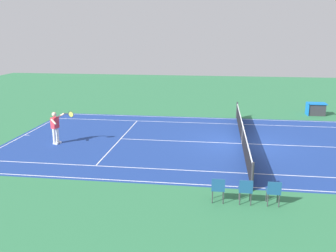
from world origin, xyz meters
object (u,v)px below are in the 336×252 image
spectator_chair_1 (246,189)px  tennis_ball (244,127)px  spectator_chair_0 (274,191)px  tennis_net (242,134)px  tennis_player_near (56,126)px  spectator_chair_2 (218,188)px  equipment_cart_tarped (316,109)px

spectator_chair_1 → tennis_ball: bearing=-93.5°
spectator_chair_0 → spectator_chair_1: 0.90m
tennis_net → spectator_chair_1: 6.88m
tennis_player_near → tennis_ball: tennis_player_near is taller
tennis_player_near → spectator_chair_0: tennis_player_near is taller
tennis_net → tennis_ball: size_ratio=177.27×
spectator_chair_0 → spectator_chair_2: (1.80, 0.00, 0.00)m
spectator_chair_2 → equipment_cart_tarped: 15.79m
spectator_chair_0 → equipment_cart_tarped: (-4.83, -14.33, -0.08)m
tennis_player_near → spectator_chair_0: bearing=150.7°
spectator_chair_1 → spectator_chair_2: same height
spectator_chair_2 → equipment_cart_tarped: bearing=-114.8°
tennis_net → equipment_cart_tarped: 9.22m
tennis_ball → spectator_chair_2: size_ratio=0.08×
spectator_chair_2 → equipment_cart_tarped: (-6.63, -14.33, -0.08)m
tennis_player_near → spectator_chair_1: tennis_player_near is taller
tennis_ball → equipment_cart_tarped: 6.64m
spectator_chair_2 → tennis_player_near: bearing=-34.3°
tennis_ball → tennis_player_near: bearing=24.8°
spectator_chair_1 → spectator_chair_2: 0.90m
equipment_cart_tarped → tennis_player_near: bearing=30.4°
spectator_chair_0 → spectator_chair_1: bearing=0.0°
tennis_player_near → equipment_cart_tarped: size_ratio=1.36×
tennis_player_near → spectator_chair_2: tennis_player_near is taller
tennis_net → spectator_chair_1: (0.31, 6.87, 0.03)m
equipment_cart_tarped → tennis_net: bearing=54.0°
tennis_player_near → spectator_chair_1: 10.70m
tennis_net → equipment_cart_tarped: bearing=-126.0°
spectator_chair_1 → tennis_net: bearing=-92.6°
tennis_net → equipment_cart_tarped: size_ratio=9.36×
tennis_player_near → spectator_chair_0: 11.48m
spectator_chair_0 → tennis_ball: bearing=-88.4°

